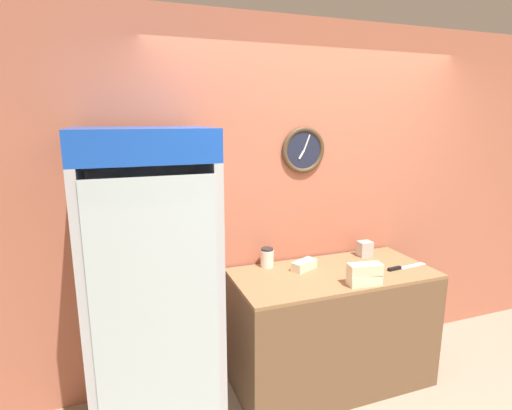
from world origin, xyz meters
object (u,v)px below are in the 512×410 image
object	(u,v)px
sandwich_stack_bottom	(364,280)
sandwich_flat_left	(304,265)
beverage_cooler	(149,271)
chefs_knife	(402,267)
condiment_jar	(267,258)
sandwich_stack_middle	(365,269)
napkin_dispenser	(365,249)

from	to	relation	value
sandwich_stack_bottom	sandwich_flat_left	xyz separation A→B (m)	(-0.26, 0.39, -0.00)
sandwich_flat_left	beverage_cooler	bearing A→B (deg)	-175.67
beverage_cooler	chefs_knife	xyz separation A→B (m)	(1.81, -0.15, -0.17)
sandwich_flat_left	condiment_jar	xyz separation A→B (m)	(-0.24, 0.15, 0.04)
sandwich_flat_left	sandwich_stack_middle	bearing A→B (deg)	-56.52
condiment_jar	napkin_dispenser	size ratio (longest dim) A/B	1.21
chefs_knife	sandwich_flat_left	bearing A→B (deg)	161.69
sandwich_flat_left	chefs_knife	xyz separation A→B (m)	(0.69, -0.23, -0.03)
sandwich_stack_bottom	napkin_dispenser	xyz separation A→B (m)	(0.34, 0.49, 0.02)
sandwich_stack_bottom	chefs_knife	size ratio (longest dim) A/B	0.65
beverage_cooler	sandwich_flat_left	distance (m)	1.13
beverage_cooler	sandwich_flat_left	size ratio (longest dim) A/B	8.78
beverage_cooler	sandwich_stack_middle	distance (m)	1.41
chefs_knife	napkin_dispenser	bearing A→B (deg)	105.99
sandwich_stack_middle	napkin_dispenser	world-z (taller)	sandwich_stack_middle
condiment_jar	sandwich_stack_middle	bearing A→B (deg)	-47.48
sandwich_stack_middle	beverage_cooler	bearing A→B (deg)	167.61
chefs_knife	beverage_cooler	bearing A→B (deg)	175.41
chefs_knife	napkin_dispenser	size ratio (longest dim) A/B	3.04
beverage_cooler	chefs_knife	world-z (taller)	beverage_cooler
sandwich_stack_bottom	sandwich_flat_left	distance (m)	0.46
sandwich_flat_left	napkin_dispenser	world-z (taller)	napkin_dispenser
sandwich_stack_bottom	condiment_jar	distance (m)	0.73
sandwich_flat_left	chefs_knife	world-z (taller)	sandwich_flat_left
beverage_cooler	sandwich_flat_left	world-z (taller)	beverage_cooler
beverage_cooler	sandwich_stack_middle	xyz separation A→B (m)	(1.37, -0.30, -0.06)
sandwich_stack_bottom	napkin_dispenser	bearing A→B (deg)	54.94
sandwich_flat_left	condiment_jar	distance (m)	0.28
sandwich_flat_left	chefs_knife	size ratio (longest dim) A/B	0.61
beverage_cooler	napkin_dispenser	world-z (taller)	beverage_cooler
chefs_knife	napkin_dispenser	xyz separation A→B (m)	(-0.10, 0.33, 0.05)
napkin_dispenser	beverage_cooler	bearing A→B (deg)	-173.72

